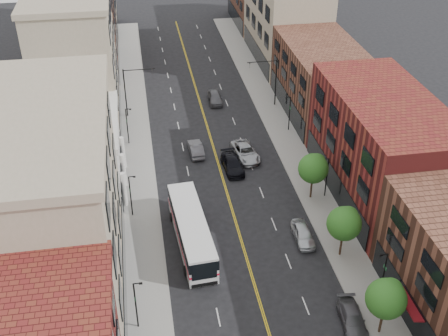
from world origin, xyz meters
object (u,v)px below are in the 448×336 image
car_lane_behind (196,149)px  car_lane_c (215,97)px  car_lane_a (232,164)px  city_bus (191,230)px  car_parked_far (303,234)px  car_lane_b (245,152)px  car_parked_mid (352,319)px

car_lane_behind → car_lane_c: size_ratio=0.97×
car_lane_behind → car_lane_a: 6.04m
city_bus → car_lane_behind: size_ratio=2.79×
car_lane_c → car_lane_a: bearing=-91.2°
city_bus → car_lane_a: bearing=59.6°
city_bus → car_lane_behind: (2.65, 17.82, -1.17)m
car_parked_far → car_lane_b: car_lane_b is taller
car_parked_far → car_lane_a: bearing=109.9°
car_lane_a → car_lane_c: size_ratio=1.12×
car_parked_far → car_lane_behind: (-8.78, 19.04, -0.01)m
car_lane_behind → car_parked_mid: bearing=105.4°
car_lane_behind → car_lane_c: bearing=-110.3°
car_lane_b → car_lane_a: bearing=-137.4°
car_lane_a → city_bus: bearing=-120.0°
car_parked_mid → car_parked_far: 11.70m
car_lane_behind → car_lane_b: 6.43m
car_lane_c → car_parked_far: bearing=-82.0°
car_parked_far → car_lane_behind: size_ratio=0.98×
car_parked_mid → car_lane_behind: size_ratio=1.02×
car_lane_a → car_lane_c: car_lane_c is taller
car_lane_behind → car_lane_a: bearing=128.8°
car_parked_mid → car_lane_behind: 32.22m
car_parked_mid → car_lane_b: 28.97m
car_lane_behind → car_lane_c: car_lane_c is taller
car_parked_mid → city_bus: bearing=139.1°
car_parked_mid → car_lane_c: (-5.04, 45.22, 0.13)m
car_parked_mid → car_lane_behind: car_lane_behind is taller
car_lane_a → car_lane_b: bearing=46.8°
city_bus → car_parked_far: (11.44, -1.22, -1.16)m
city_bus → car_parked_mid: bearing=-49.8°
car_lane_c → car_parked_mid: bearing=-82.5°
car_lane_behind → car_lane_c: 15.27m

